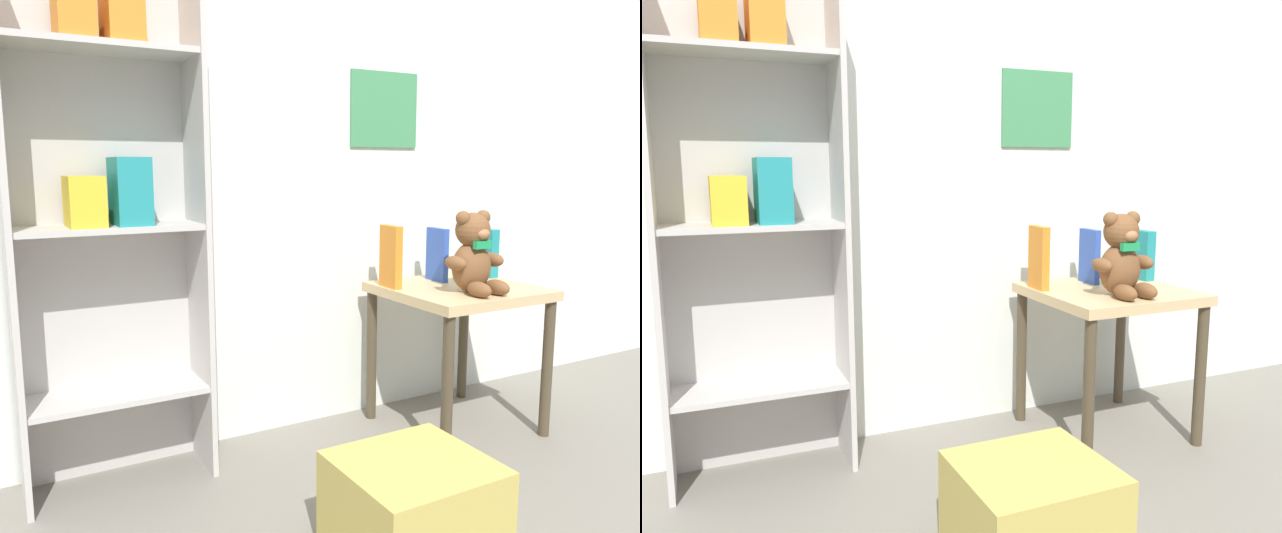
# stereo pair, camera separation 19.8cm
# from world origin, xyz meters

# --- Properties ---
(wall_back) EXTENTS (4.80, 0.07, 2.50)m
(wall_back) POSITION_xyz_m (0.00, 1.36, 1.25)
(wall_back) COLOR silver
(wall_back) RESTS_ON ground_plane
(bookshelf_side) EXTENTS (0.57, 0.24, 1.63)m
(bookshelf_side) POSITION_xyz_m (-0.93, 1.23, 0.91)
(bookshelf_side) COLOR #BCB7B2
(bookshelf_side) RESTS_ON ground_plane
(display_table) EXTENTS (0.54, 0.51, 0.55)m
(display_table) POSITION_xyz_m (0.29, 1.01, 0.47)
(display_table) COLOR tan
(display_table) RESTS_ON ground_plane
(teddy_bear) EXTENTS (0.22, 0.20, 0.29)m
(teddy_bear) POSITION_xyz_m (0.25, 0.90, 0.69)
(teddy_bear) COLOR brown
(teddy_bear) RESTS_ON display_table
(book_standing_orange) EXTENTS (0.04, 0.11, 0.23)m
(book_standing_orange) POSITION_xyz_m (0.05, 1.12, 0.67)
(book_standing_orange) COLOR orange
(book_standing_orange) RESTS_ON display_table
(book_standing_blue) EXTENTS (0.03, 0.11, 0.21)m
(book_standing_blue) POSITION_xyz_m (0.29, 1.15, 0.66)
(book_standing_blue) COLOR #2D51B7
(book_standing_blue) RESTS_ON display_table
(book_standing_teal) EXTENTS (0.05, 0.13, 0.20)m
(book_standing_teal) POSITION_xyz_m (0.53, 1.14, 0.65)
(book_standing_teal) COLOR teal
(book_standing_teal) RESTS_ON display_table
(storage_bin) EXTENTS (0.37, 0.34, 0.27)m
(storage_bin) POSITION_xyz_m (-0.37, 0.42, 0.14)
(storage_bin) COLOR tan
(storage_bin) RESTS_ON ground_plane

